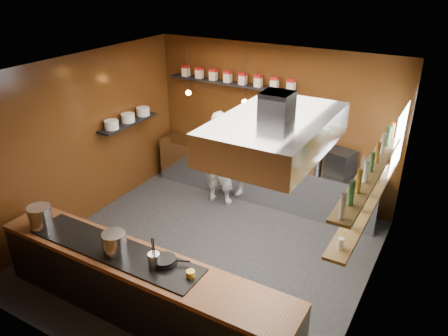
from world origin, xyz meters
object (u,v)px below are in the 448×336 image
Objects in this scene: espresso_machine at (340,162)px; extractor_hood at (275,132)px; stockpot_small at (114,243)px; stockpot_large at (40,217)px; chef at (220,158)px.

extractor_hood is at bearing -79.35° from espresso_machine.
espresso_machine reaches higher than stockpot_small.
extractor_hood is 6.13× the size of stockpot_large.
stockpot_small is at bearing -100.49° from espresso_machine.
extractor_hood is 1.06× the size of chef.
espresso_machine reaches higher than stockpot_large.
stockpot_large is 5.01m from espresso_machine.
espresso_machine is 2.24m from chef.
extractor_hood is 3.21m from chef.
chef is (-1.96, 2.00, -1.56)m from extractor_hood.
extractor_hood reaches higher than chef.
stockpot_small is (1.33, 0.06, -0.01)m from stockpot_large.
extractor_hood is at bearing 23.70° from stockpot_large.
extractor_hood is 3.53m from stockpot_large.
stockpot_large is 0.17× the size of chef.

